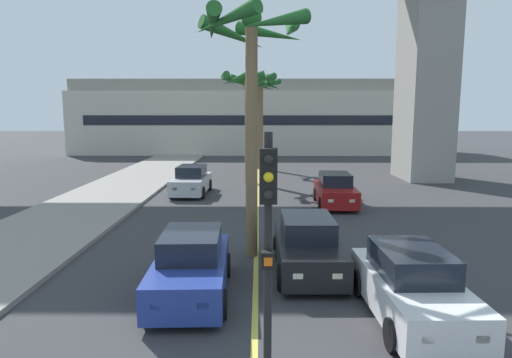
{
  "coord_description": "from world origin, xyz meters",
  "views": [
    {
      "loc": [
        0.09,
        1.61,
        4.46
      ],
      "look_at": [
        0.0,
        14.0,
        2.61
      ],
      "focal_mm": 31.34,
      "sensor_mm": 36.0,
      "label": 1
    }
  ],
  "objects": [
    {
      "name": "sidewalk_left",
      "position": [
        -8.0,
        16.0,
        0.07
      ],
      "size": [
        4.8,
        80.0,
        0.15
      ],
      "primitive_type": "cube",
      "color": "gray",
      "rests_on": "ground"
    },
    {
      "name": "lane_stripe_center",
      "position": [
        0.0,
        24.0,
        0.0
      ],
      "size": [
        0.14,
        56.0,
        0.01
      ],
      "primitive_type": "cube",
      "color": "#DBCC4C",
      "rests_on": "ground"
    },
    {
      "name": "pier_building_backdrop",
      "position": [
        0.0,
        51.6,
        3.87
      ],
      "size": [
        39.95,
        8.04,
        7.86
      ],
      "color": "beige",
      "rests_on": "ground"
    },
    {
      "name": "car_queue_front",
      "position": [
        -1.58,
        12.11,
        0.72
      ],
      "size": [
        1.95,
        4.16,
        1.56
      ],
      "color": "navy",
      "rests_on": "ground"
    },
    {
      "name": "car_queue_second",
      "position": [
        1.46,
        13.78,
        0.72
      ],
      "size": [
        1.87,
        4.12,
        1.56
      ],
      "color": "black",
      "rests_on": "ground"
    },
    {
      "name": "car_queue_third",
      "position": [
        3.76,
        22.86,
        0.72
      ],
      "size": [
        1.94,
        4.15,
        1.56
      ],
      "color": "maroon",
      "rests_on": "ground"
    },
    {
      "name": "car_queue_fourth",
      "position": [
        3.39,
        10.82,
        0.72
      ],
      "size": [
        1.91,
        4.14,
        1.56
      ],
      "color": "white",
      "rests_on": "ground"
    },
    {
      "name": "car_queue_fifth",
      "position": [
        -3.64,
        25.84,
        0.72
      ],
      "size": [
        1.94,
        4.16,
        1.56
      ],
      "color": "#B7BABF",
      "rests_on": "ground"
    },
    {
      "name": "traffic_light_median_near",
      "position": [
        0.22,
        7.73,
        2.71
      ],
      "size": [
        0.24,
        0.37,
        4.2
      ],
      "color": "black",
      "rests_on": "ground"
    },
    {
      "name": "traffic_light_median_far",
      "position": [
        -0.12,
        22.27,
        2.71
      ],
      "size": [
        0.24,
        0.37,
        4.2
      ],
      "color": "black",
      "rests_on": "ground"
    },
    {
      "name": "palm_tree_near_median",
      "position": [
        -0.15,
        15.13,
        6.1
      ],
      "size": [
        3.47,
        3.53,
        7.49
      ],
      "color": "brown",
      "rests_on": "ground"
    },
    {
      "name": "palm_tree_mid_median",
      "position": [
        0.14,
        36.92,
        5.71
      ],
      "size": [
        3.33,
        3.34,
        7.17
      ],
      "color": "brown",
      "rests_on": "ground"
    },
    {
      "name": "palm_tree_far_median",
      "position": [
        -0.59,
        29.91,
        5.65
      ],
      "size": [
        3.6,
        3.62,
        7.02
      ],
      "color": "brown",
      "rests_on": "ground"
    }
  ]
}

